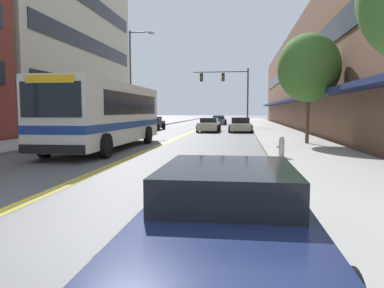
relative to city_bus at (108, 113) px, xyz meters
name	(u,v)px	position (x,y,z in m)	size (l,w,h in m)	color
ground_plane	(200,128)	(2.19, 23.13, -1.80)	(240.00, 240.00, 0.00)	#565659
sidewalk_left	(135,127)	(-5.31, 23.13, -1.73)	(3.99, 106.00, 0.15)	#9E9B96
sidewalk_right	(269,128)	(9.68, 23.13, -1.73)	(3.99, 106.00, 0.15)	#9E9B96
centre_line	(200,128)	(2.19, 23.13, -1.80)	(0.34, 106.00, 0.01)	yellow
storefront_row_right	(330,79)	(15.91, 23.13, 3.47)	(9.10, 68.00, 10.55)	brown
city_bus	(108,113)	(0.00, 0.00, 0.00)	(2.87, 11.31, 3.19)	silver
car_black_parked_left_mid	(151,124)	(-2.17, 18.19, -1.18)	(2.18, 4.46, 1.32)	black
car_navy_parked_right_foreground	(227,220)	(6.44, -13.73, -1.22)	(2.09, 4.85, 1.21)	#19234C
car_beige_parked_right_mid	(241,125)	(6.61, 15.82, -1.20)	(2.09, 4.42, 1.30)	#BCAD89
car_champagne_moving_lead	(209,125)	(3.76, 15.81, -1.21)	(1.98, 4.70, 1.25)	beige
car_white_moving_second	(219,119)	(3.15, 42.44, -1.24)	(2.10, 4.84, 1.17)	white
car_slate_blue_moving_third	(219,121)	(3.61, 33.79, -1.24)	(2.05, 4.66, 1.19)	#475675
traffic_signal_mast	(229,86)	(5.26, 25.37, 2.98)	(6.36, 0.38, 6.70)	#47474C
street_lamp_left_far	(134,73)	(-2.82, 14.37, 3.42)	(2.33, 0.28, 8.89)	#47474C
street_tree_right_mid	(309,68)	(10.15, 2.59, 2.35)	(3.28, 3.28, 5.81)	brown
fire_hydrant	(282,147)	(8.13, -3.79, -1.26)	(0.29, 0.21, 0.79)	#B7B7BC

